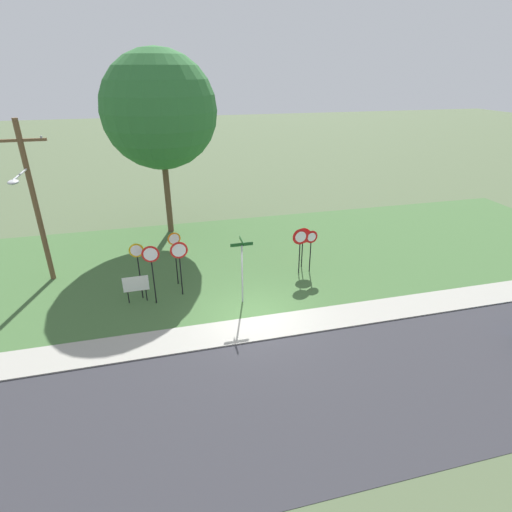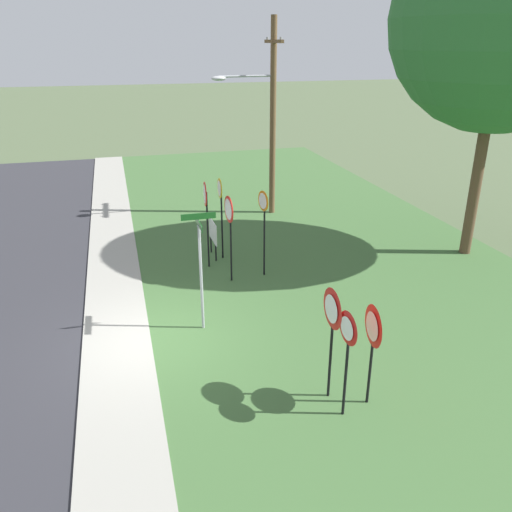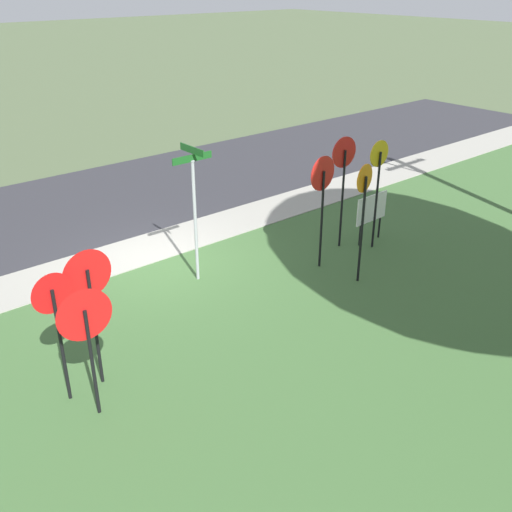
# 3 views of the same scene
# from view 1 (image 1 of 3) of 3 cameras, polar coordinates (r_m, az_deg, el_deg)

# --- Properties ---
(ground_plane) EXTENTS (160.00, 160.00, 0.00)m
(ground_plane) POSITION_cam_1_polar(r_m,az_deg,el_deg) (16.91, -0.09, -8.80)
(ground_plane) COLOR #4C5B3D
(road_asphalt) EXTENTS (44.00, 6.40, 0.01)m
(road_asphalt) POSITION_cam_1_polar(r_m,az_deg,el_deg) (13.35, 5.22, -19.99)
(road_asphalt) COLOR #2D2D33
(road_asphalt) RESTS_ON ground_plane
(sidewalk_strip) EXTENTS (44.00, 1.60, 0.06)m
(sidewalk_strip) POSITION_cam_1_polar(r_m,az_deg,el_deg) (16.25, 0.60, -10.24)
(sidewalk_strip) COLOR #99968C
(sidewalk_strip) RESTS_ON ground_plane
(grass_median) EXTENTS (44.00, 12.00, 0.04)m
(grass_median) POSITION_cam_1_polar(r_m,az_deg,el_deg) (22.02, -3.87, -0.25)
(grass_median) COLOR #3D6033
(grass_median) RESTS_ON ground_plane
(stop_sign_near_left) EXTENTS (0.60, 0.14, 2.67)m
(stop_sign_near_left) POSITION_cam_1_polar(r_m,az_deg,el_deg) (18.84, -11.49, 1.10)
(stop_sign_near_left) COLOR black
(stop_sign_near_left) RESTS_ON grass_median
(stop_sign_near_right) EXTENTS (0.74, 0.11, 2.77)m
(stop_sign_near_right) POSITION_cam_1_polar(r_m,az_deg,el_deg) (17.40, -14.68, -0.85)
(stop_sign_near_right) COLOR black
(stop_sign_near_right) RESTS_ON grass_median
(stop_sign_far_left) EXTENTS (0.78, 0.12, 2.63)m
(stop_sign_far_left) POSITION_cam_1_polar(r_m,az_deg,el_deg) (17.86, -10.86, -0.09)
(stop_sign_far_left) COLOR black
(stop_sign_far_left) RESTS_ON grass_median
(stop_sign_far_center) EXTENTS (0.63, 0.09, 2.70)m
(stop_sign_far_center) POSITION_cam_1_polar(r_m,az_deg,el_deg) (17.99, -16.52, -0.54)
(stop_sign_far_center) COLOR black
(stop_sign_far_center) RESTS_ON grass_median
(yield_sign_near_left) EXTENTS (0.66, 0.11, 2.24)m
(yield_sign_near_left) POSITION_cam_1_polar(r_m,az_deg,el_deg) (19.93, 7.89, 2.02)
(yield_sign_near_left) COLOR black
(yield_sign_near_left) RESTS_ON grass_median
(yield_sign_near_right) EXTENTS (0.83, 0.12, 2.17)m
(yield_sign_near_right) POSITION_cam_1_polar(r_m,az_deg,el_deg) (20.41, 6.73, 2.48)
(yield_sign_near_right) COLOR black
(yield_sign_near_right) RESTS_ON grass_median
(yield_sign_far_left) EXTENTS (0.82, 0.10, 2.42)m
(yield_sign_far_left) POSITION_cam_1_polar(r_m,az_deg,el_deg) (19.62, 6.35, 2.20)
(yield_sign_far_left) COLOR black
(yield_sign_far_left) RESTS_ON grass_median
(street_name_post) EXTENTS (0.96, 0.82, 3.02)m
(street_name_post) POSITION_cam_1_polar(r_m,az_deg,el_deg) (17.05, -2.00, -1.37)
(street_name_post) COLOR #9EA0A8
(street_name_post) RESTS_ON grass_median
(utility_pole) EXTENTS (2.10, 2.52, 7.56)m
(utility_pole) POSITION_cam_1_polar(r_m,az_deg,el_deg) (20.61, -29.22, 7.10)
(utility_pole) COLOR brown
(utility_pole) RESTS_ON grass_median
(notice_board) EXTENTS (1.10, 0.07, 1.25)m
(notice_board) POSITION_cam_1_polar(r_m,az_deg,el_deg) (18.26, -16.75, -4.01)
(notice_board) COLOR black
(notice_board) RESTS_ON grass_median
(oak_tree_left) EXTENTS (6.52, 6.52, 10.54)m
(oak_tree_left) POSITION_cam_1_polar(r_m,az_deg,el_deg) (24.51, -13.61, 19.50)
(oak_tree_left) COLOR brown
(oak_tree_left) RESTS_ON grass_median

